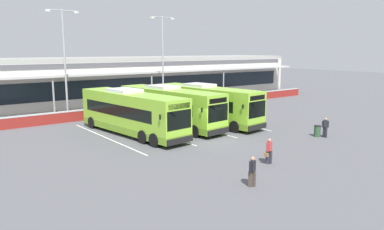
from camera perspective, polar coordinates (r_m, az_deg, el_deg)
ground_plane at (r=29.29m, az=3.33°, el=-3.93°), size 200.00×200.00×0.00m
terminal_building at (r=51.99m, az=-16.50°, el=5.13°), size 70.00×13.00×6.00m
red_barrier_wall at (r=41.02m, az=-10.03°, el=0.74°), size 60.00×0.40×1.10m
coach_bus_leftmost at (r=31.43m, az=-9.27°, el=0.24°), size 3.98×12.35×3.78m
coach_bus_left_centre at (r=34.05m, az=-3.49°, el=1.10°), size 3.98×12.35×3.78m
coach_bus_centre at (r=35.79m, az=2.19°, el=1.54°), size 3.98×12.35×3.78m
bay_stripe_far_west at (r=30.92m, az=-13.02°, el=-3.42°), size 0.14×13.00×0.01m
bay_stripe_west at (r=32.82m, az=-6.35°, el=-2.44°), size 0.14×13.00×0.01m
bay_stripe_mid_west at (r=35.13m, az=-0.49°, el=-1.56°), size 0.14×13.00×0.01m
bay_stripe_centre at (r=37.76m, az=4.60°, el=-0.78°), size 0.14×13.00×0.01m
pedestrian_with_handbag at (r=23.66m, az=11.72°, el=-5.35°), size 0.64×0.32×1.62m
pedestrian_in_dark_coat at (r=19.64m, az=9.25°, el=-8.41°), size 0.54×0.30×1.62m
pedestrian_child at (r=32.00m, az=19.77°, el=-1.71°), size 0.44×0.45×1.62m
lamp_post_west at (r=39.80m, az=-18.97°, el=8.38°), size 3.24×0.28×11.00m
lamp_post_centre at (r=45.63m, az=-4.52°, el=9.01°), size 3.24×0.28×11.00m
litter_bin at (r=32.14m, az=18.67°, el=-2.34°), size 0.54×0.54×0.93m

